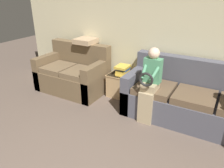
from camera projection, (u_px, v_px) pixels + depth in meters
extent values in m
cube|color=beige|center=(166.00, 34.00, 3.88)|extent=(6.63, 0.06, 2.55)
cube|color=#4C4C56|center=(193.00, 109.00, 3.57)|extent=(2.27, 0.88, 0.43)
cube|color=#4C4C56|center=(202.00, 75.00, 3.64)|extent=(2.27, 0.20, 0.54)
cube|color=#4C4C56|center=(135.00, 88.00, 3.99)|extent=(0.16, 0.88, 0.70)
cube|color=brown|center=(155.00, 88.00, 3.67)|extent=(0.61, 0.64, 0.11)
cube|color=brown|center=(195.00, 97.00, 3.38)|extent=(0.61, 0.64, 0.11)
cube|color=brown|center=(73.00, 81.00, 4.65)|extent=(1.42, 0.86, 0.43)
cube|color=brown|center=(81.00, 55.00, 4.72)|extent=(1.42, 0.20, 0.54)
cube|color=brown|center=(50.00, 70.00, 4.88)|extent=(0.16, 0.86, 0.70)
cube|color=brown|center=(97.00, 81.00, 4.31)|extent=(0.16, 0.86, 0.70)
cube|color=brown|center=(58.00, 68.00, 4.59)|extent=(0.52, 0.62, 0.11)
cube|color=brown|center=(79.00, 73.00, 4.34)|extent=(0.52, 0.62, 0.11)
cube|color=tan|center=(145.00, 108.00, 3.50)|extent=(0.24, 0.10, 0.54)
cube|color=tan|center=(150.00, 86.00, 3.48)|extent=(0.24, 0.28, 0.11)
cube|color=#4C8E66|center=(153.00, 70.00, 3.43)|extent=(0.28, 0.14, 0.39)
sphere|color=beige|center=(154.00, 53.00, 3.32)|extent=(0.18, 0.18, 0.18)
torus|color=black|center=(146.00, 80.00, 3.24)|extent=(0.23, 0.04, 0.23)
cylinder|color=#4C8E66|center=(144.00, 70.00, 3.35)|extent=(0.10, 0.31, 0.22)
cylinder|color=#4C8E66|center=(155.00, 72.00, 3.27)|extent=(0.10, 0.31, 0.22)
cube|color=tan|center=(122.00, 85.00, 4.41)|extent=(0.52, 0.44, 0.47)
cube|color=tan|center=(123.00, 75.00, 4.31)|extent=(0.54, 0.46, 0.02)
cube|color=gold|center=(123.00, 73.00, 4.31)|extent=(0.20, 0.31, 0.04)
cube|color=gold|center=(123.00, 71.00, 4.27)|extent=(0.20, 0.25, 0.06)
cube|color=#33569E|center=(123.00, 69.00, 4.27)|extent=(0.22, 0.22, 0.04)
cube|color=gold|center=(122.00, 67.00, 4.24)|extent=(0.23, 0.29, 0.04)
cube|color=tan|center=(86.00, 41.00, 4.52)|extent=(0.40, 0.40, 0.10)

